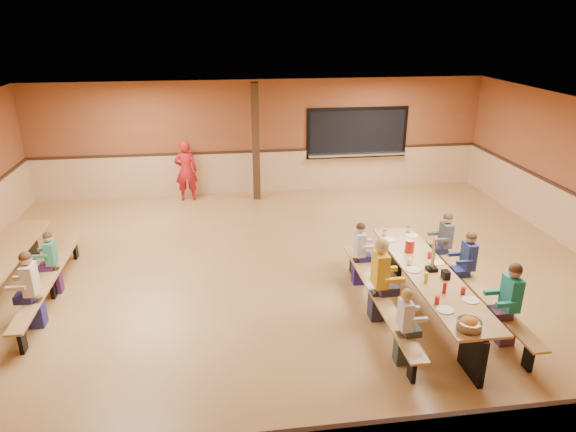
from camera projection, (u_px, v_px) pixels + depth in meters
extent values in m
plane|color=olive|center=(287.00, 276.00, 9.54)|extent=(12.00, 12.00, 0.00)
cube|color=brown|center=(261.00, 137.00, 13.60)|extent=(12.00, 0.04, 3.00)
cube|color=brown|center=(367.00, 394.00, 4.38)|extent=(12.00, 0.04, 3.00)
cube|color=white|center=(287.00, 114.00, 8.44)|extent=(12.00, 10.00, 0.04)
cube|color=black|center=(357.00, 133.00, 13.89)|extent=(2.60, 0.06, 1.20)
cube|color=silver|center=(357.00, 154.00, 14.01)|extent=(2.70, 0.28, 0.06)
cube|color=#331F11|center=(256.00, 143.00, 13.02)|extent=(0.18, 0.18, 3.00)
cube|color=#A97A43|center=(430.00, 273.00, 8.09)|extent=(0.75, 3.60, 0.04)
cube|color=black|center=(473.00, 352.00, 6.79)|extent=(0.08, 0.60, 0.70)
cube|color=black|center=(395.00, 253.00, 9.65)|extent=(0.08, 0.60, 0.70)
cube|color=#A97A43|center=(378.00, 293.00, 8.09)|extent=(0.26, 3.60, 0.04)
cube|color=black|center=(377.00, 305.00, 8.17)|extent=(0.06, 0.18, 0.41)
cube|color=#A97A43|center=(476.00, 286.00, 8.30)|extent=(0.26, 3.60, 0.04)
cube|color=black|center=(475.00, 298.00, 8.38)|extent=(0.06, 0.18, 0.41)
cube|color=black|center=(30.00, 244.00, 10.01)|extent=(0.08, 0.60, 0.70)
cube|color=#A97A43|center=(51.00, 275.00, 8.66)|extent=(0.26, 3.60, 0.04)
cube|color=black|center=(53.00, 286.00, 8.74)|extent=(0.06, 0.18, 0.41)
imported|color=#AF141B|center=(186.00, 171.00, 13.19)|extent=(0.58, 0.38, 1.58)
cylinder|color=#AF1E17|center=(410.00, 246.00, 8.73)|extent=(0.16, 0.16, 0.22)
cube|color=black|center=(446.00, 275.00, 7.86)|extent=(0.10, 0.14, 0.13)
cylinder|color=yellow|center=(426.00, 278.00, 7.73)|extent=(0.06, 0.06, 0.17)
cylinder|color=#B2140F|center=(445.00, 288.00, 7.45)|extent=(0.06, 0.06, 0.17)
cube|color=black|center=(432.00, 269.00, 8.12)|extent=(0.16, 0.16, 0.06)
cube|color=#A97A43|center=(433.00, 253.00, 8.02)|extent=(0.02, 0.09, 0.50)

